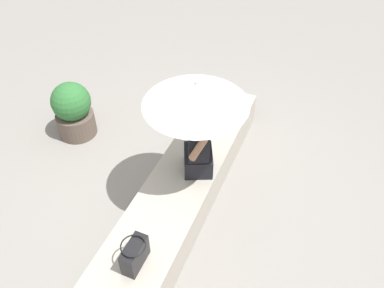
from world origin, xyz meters
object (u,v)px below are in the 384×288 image
(handbag_black, at_px, (135,254))
(planter_near, at_px, (73,110))
(magazine, at_px, (223,109))
(person_seated, at_px, (198,140))
(parasol, at_px, (196,94))

(handbag_black, distance_m, planter_near, 2.35)
(magazine, xyz_separation_m, planter_near, (0.66, -1.72, -0.06))
(person_seated, height_order, magazine, person_seated)
(person_seated, relative_size, parasol, 0.82)
(handbag_black, relative_size, magazine, 0.99)
(magazine, bearing_deg, parasol, -1.85)
(person_seated, distance_m, magazine, 1.09)
(person_seated, height_order, parasol, parasol)
(parasol, height_order, planter_near, parasol)
(parasol, bearing_deg, planter_near, -103.32)
(magazine, relative_size, planter_near, 0.38)
(person_seated, relative_size, handbag_black, 3.23)
(person_seated, xyz_separation_m, handbag_black, (1.20, -0.06, -0.26))
(parasol, bearing_deg, magazine, -175.44)
(planter_near, bearing_deg, parasol, 76.68)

